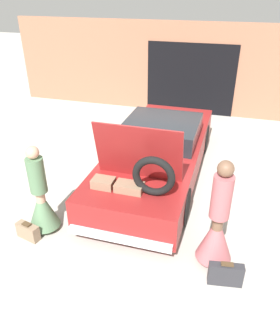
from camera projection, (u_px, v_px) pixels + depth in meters
The scene contains 7 objects.
ground_plane at pixel (157, 175), 7.37m from camera, with size 40.00×40.00×0.00m, color #ADA89E.
garage_wall_back at pixel (191, 70), 10.31m from camera, with size 12.00×0.14×2.80m.
car at pixel (158, 153), 7.10m from camera, with size 1.84×5.05×1.79m.
person_left at pixel (41, 201), 5.50m from camera, with size 0.53×0.53×1.59m.
person_right at pixel (217, 228), 4.80m from camera, with size 0.55×0.55×1.75m.
suitcase_beside_left_person at pixel (28, 231), 5.48m from camera, with size 0.43×0.24×0.31m.
suitcase_beside_right_person at pixel (226, 274), 4.62m from camera, with size 0.50×0.20×0.39m.
Camera 1 is at (1.43, -6.18, 3.77)m, focal length 35.00 mm.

